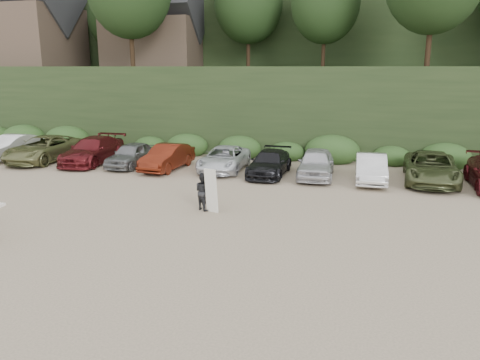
# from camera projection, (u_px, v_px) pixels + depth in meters

# --- Properties ---
(ground) EXTENTS (120.00, 120.00, 0.00)m
(ground) POSITION_uv_depth(u_px,v_px,m) (190.00, 230.00, 17.58)
(ground) COLOR tan
(ground) RESTS_ON ground
(hillside_backdrop) EXTENTS (90.00, 41.50, 28.00)m
(hillside_backdrop) POSITION_uv_depth(u_px,v_px,m) (307.00, 15.00, 48.77)
(hillside_backdrop) COLOR black
(hillside_backdrop) RESTS_ON ground
(parked_cars) EXTENTS (40.05, 6.18, 1.63)m
(parked_cars) POSITION_uv_depth(u_px,v_px,m) (232.00, 159.00, 27.10)
(parked_cars) COLOR silver
(parked_cars) RESTS_ON ground
(adult_surfer) EXTENTS (1.25, 0.98, 1.90)m
(adult_surfer) POSITION_uv_depth(u_px,v_px,m) (204.00, 191.00, 19.85)
(adult_surfer) COLOR black
(adult_surfer) RESTS_ON ground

